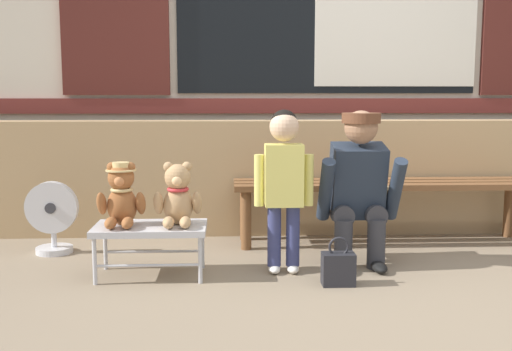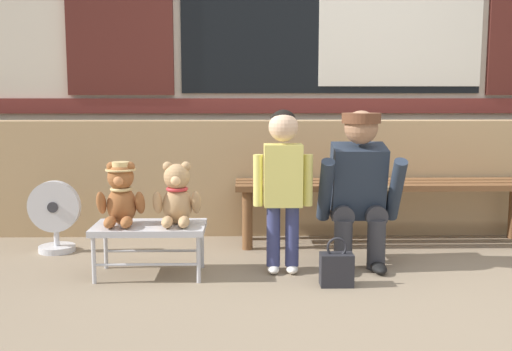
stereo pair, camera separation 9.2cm
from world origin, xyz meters
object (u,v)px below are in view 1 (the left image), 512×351
Objects in this scene: small_display_bench at (150,231)px; handbag_on_ground at (338,268)px; wooden_bench_long at (384,191)px; adult_crouching at (360,188)px; teddy_bear_plain at (178,197)px; teddy_bear_with_hat at (121,196)px; child_standing at (284,173)px; floor_fan at (52,218)px.

handbag_on_ground is (1.05, -0.22, -0.17)m from small_display_bench.
adult_crouching is at bearing -118.24° from wooden_bench_long.
wooden_bench_long is 1.56m from teddy_bear_plain.
teddy_bear_with_hat reaches higher than handbag_on_ground.
teddy_bear_with_hat is at bearing 179.23° from small_display_bench.
teddy_bear_plain is at bearing 0.51° from small_display_bench.
small_display_bench is 1.09m from handbag_on_ground.
small_display_bench is 0.84m from child_standing.
child_standing reaches higher than wooden_bench_long.
small_display_bench is 0.67× the size of child_standing.
teddy_bear_with_hat reaches higher than floor_fan.
teddy_bear_with_hat is 0.32m from teddy_bear_plain.
wooden_bench_long is 2.21× the size of adult_crouching.
wooden_bench_long is at bearing 62.62° from handbag_on_ground.
teddy_bear_plain is 0.38× the size of adult_crouching.
child_standing is 1.01× the size of adult_crouching.
teddy_bear_plain is 0.63m from child_standing.
child_standing is at bearing 137.26° from handbag_on_ground.
handbag_on_ground is at bearing -23.30° from floor_fan.
teddy_bear_plain is 0.38× the size of child_standing.
handbag_on_ground is (-0.49, -0.94, -0.28)m from wooden_bench_long.
small_display_bench is 1.33× the size of floor_fan.
child_standing is 2.00× the size of floor_fan.
adult_crouching is at bearing 16.62° from child_standing.
child_standing is (-0.77, -0.68, 0.22)m from wooden_bench_long.
wooden_bench_long is 7.72× the size of handbag_on_ground.
wooden_bench_long is 4.37× the size of floor_fan.
wooden_bench_long is 5.78× the size of teddy_bear_plain.
teddy_bear_plain is at bearing -31.78° from floor_fan.
teddy_bear_with_hat is 1.00× the size of teddy_bear_plain.
adult_crouching is (1.41, 0.18, 0.01)m from teddy_bear_with_hat.
child_standing is 3.52× the size of handbag_on_ground.
floor_fan is at bearing 142.70° from small_display_bench.
teddy_bear_plain reaches higher than floor_fan.
teddy_bear_with_hat is at bearing -156.99° from wooden_bench_long.
teddy_bear_plain is at bearing -176.38° from child_standing.
adult_crouching reaches higher than handbag_on_ground.
small_display_bench is at bearing -171.68° from adult_crouching.
child_standing is at bearing -163.38° from adult_crouching.
child_standing is at bearing 3.62° from teddy_bear_plain.
small_display_bench is at bearing -179.49° from teddy_bear_plain.
child_standing is at bearing -138.31° from wooden_bench_long.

